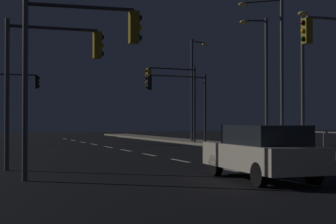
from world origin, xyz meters
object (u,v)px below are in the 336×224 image
(street_lamp_corner, at_px, (275,59))
(street_lamp_far_end, at_px, (262,71))
(traffic_light_near_left, at_px, (179,93))
(street_lamp_mid_block, at_px, (303,68))
(traffic_light_far_left, at_px, (51,65))
(car, at_px, (262,151))
(traffic_light_near_right, at_px, (174,88))
(traffic_light_far_center, at_px, (78,52))
(street_lamp_across_street, at_px, (194,81))
(traffic_light_mid_left, at_px, (11,93))

(street_lamp_corner, relative_size, street_lamp_far_end, 1.11)
(traffic_light_near_left, relative_size, street_lamp_mid_block, 0.71)
(traffic_light_near_left, bearing_deg, traffic_light_far_left, -127.10)
(car, distance_m, traffic_light_near_right, 22.45)
(traffic_light_far_center, bearing_deg, street_lamp_corner, 35.21)
(street_lamp_across_street, bearing_deg, traffic_light_mid_left, 166.80)
(traffic_light_near_left, bearing_deg, street_lamp_mid_block, -79.42)
(car, relative_size, traffic_light_far_left, 0.87)
(traffic_light_far_center, distance_m, street_lamp_corner, 15.27)
(car, height_order, traffic_light_far_center, traffic_light_far_center)
(traffic_light_far_left, bearing_deg, street_lamp_far_end, 28.36)
(traffic_light_near_left, bearing_deg, traffic_light_mid_left, 146.04)
(traffic_light_far_center, xyz_separation_m, traffic_light_near_left, (10.45, 17.61, -0.06))
(traffic_light_mid_left, relative_size, street_lamp_mid_block, 0.79)
(traffic_light_far_center, height_order, street_lamp_far_end, street_lamp_far_end)
(traffic_light_far_left, height_order, street_lamp_far_end, street_lamp_far_end)
(street_lamp_across_street, bearing_deg, traffic_light_far_left, -127.08)
(traffic_light_far_left, height_order, street_lamp_corner, street_lamp_corner)
(traffic_light_mid_left, xyz_separation_m, street_lamp_mid_block, (12.63, -18.25, 0.51))
(traffic_light_far_center, bearing_deg, car, -23.13)
(traffic_light_near_left, relative_size, street_lamp_corner, 0.59)
(car, relative_size, traffic_light_near_left, 0.93)
(street_lamp_across_street, height_order, street_lamp_corner, street_lamp_corner)
(car, xyz_separation_m, traffic_light_near_right, (5.94, 21.41, 3.23))
(street_lamp_corner, bearing_deg, traffic_light_near_left, 102.60)
(traffic_light_near_right, relative_size, street_lamp_corner, 0.68)
(traffic_light_near_left, xyz_separation_m, street_lamp_across_street, (2.96, 3.93, 1.23))
(traffic_light_far_center, height_order, traffic_light_far_left, traffic_light_far_center)
(traffic_light_near_left, bearing_deg, traffic_light_far_center, -120.70)
(street_lamp_across_street, bearing_deg, traffic_light_far_center, -121.92)
(traffic_light_far_center, relative_size, street_lamp_corner, 0.64)
(traffic_light_far_center, distance_m, traffic_light_far_left, 3.44)
(street_lamp_across_street, bearing_deg, street_lamp_mid_block, -93.35)
(car, bearing_deg, street_lamp_corner, 55.16)
(traffic_light_near_left, bearing_deg, street_lamp_far_end, -72.90)
(traffic_light_mid_left, bearing_deg, street_lamp_far_end, -48.25)
(traffic_light_near_right, height_order, street_lamp_corner, street_lamp_corner)
(car, distance_m, traffic_light_mid_left, 27.41)
(car, xyz_separation_m, traffic_light_near_left, (5.58, 19.69, 2.79))
(car, bearing_deg, traffic_light_near_right, 74.50)
(street_lamp_mid_block, bearing_deg, street_lamp_far_end, 88.12)
(traffic_light_near_right, height_order, traffic_light_far_left, traffic_light_near_right)
(traffic_light_mid_left, distance_m, traffic_light_far_left, 21.28)
(traffic_light_far_left, bearing_deg, traffic_light_far_center, -85.60)
(traffic_light_near_right, relative_size, street_lamp_far_end, 0.75)
(street_lamp_corner, bearing_deg, car, -124.84)
(traffic_light_far_left, relative_size, street_lamp_corner, 0.63)
(street_lamp_across_street, height_order, street_lamp_mid_block, street_lamp_across_street)
(traffic_light_far_center, relative_size, street_lamp_across_street, 0.66)
(traffic_light_far_center, bearing_deg, traffic_light_far_left, 94.40)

